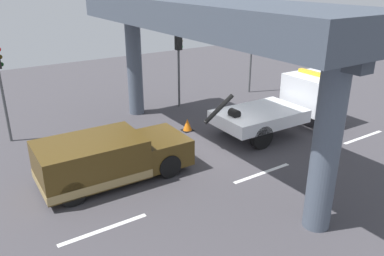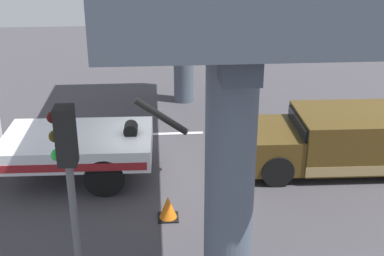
% 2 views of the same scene
% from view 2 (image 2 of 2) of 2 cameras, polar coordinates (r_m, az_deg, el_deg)
% --- Properties ---
extents(ground_plane, '(60.00, 40.00, 0.10)m').
position_cam_2_polar(ground_plane, '(14.07, -3.07, -5.10)').
color(ground_plane, '#423F44').
extents(lane_stripe_west, '(2.60, 0.16, 0.01)m').
position_cam_2_polar(lane_stripe_west, '(17.56, 16.67, -0.03)').
color(lane_stripe_west, silver).
rests_on(lane_stripe_west, ground).
extents(lane_stripe_mid, '(2.60, 0.16, 0.01)m').
position_cam_2_polar(lane_stripe_mid, '(16.44, -3.30, -0.63)').
color(lane_stripe_mid, silver).
rests_on(lane_stripe_mid, ground).
extents(tow_truck_white, '(7.28, 2.53, 2.46)m').
position_cam_2_polar(tow_truck_white, '(14.12, -20.33, -0.85)').
color(tow_truck_white, white).
rests_on(tow_truck_white, ground).
extents(towed_van_green, '(5.24, 2.31, 1.58)m').
position_cam_2_polar(towed_van_green, '(14.56, 15.93, -1.37)').
color(towed_van_green, '#4C3814').
rests_on(towed_van_green, ground).
extents(traffic_light_far, '(0.39, 0.32, 3.96)m').
position_cam_2_polar(traffic_light_far, '(7.97, -13.55, -4.91)').
color(traffic_light_far, '#515456').
rests_on(traffic_light_far, ground).
extents(traffic_cone_orange, '(0.47, 0.47, 0.56)m').
position_cam_2_polar(traffic_cone_orange, '(11.93, -2.68, -8.86)').
color(traffic_cone_orange, orange).
rests_on(traffic_cone_orange, ground).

